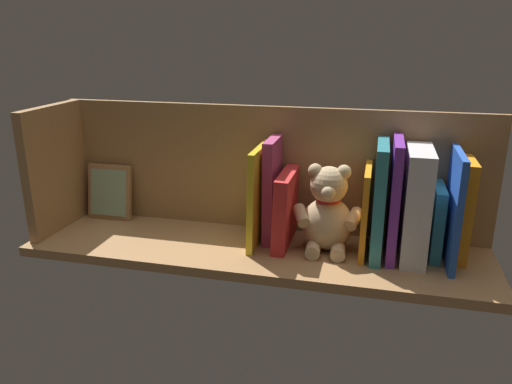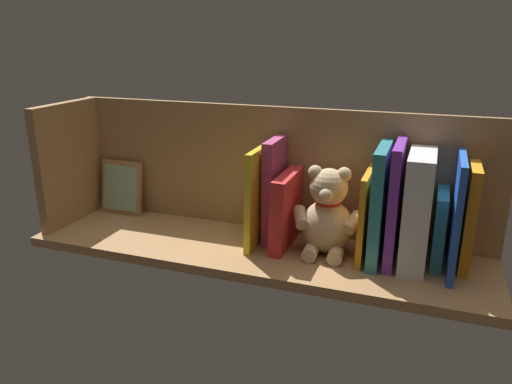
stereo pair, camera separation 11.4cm
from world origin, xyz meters
The scene contains 15 objects.
ground_plane centered at (0.00, 0.00, -1.10)cm, with size 108.18×29.09×2.20cm, color #A87A4C.
shelf_back_panel centered at (0.00, -12.30, 15.69)cm, with size 108.18×1.50×31.37cm, color #9A7348.
shelf_side_divider centered at (52.09, 0.00, 15.69)cm, with size 2.40×23.09×31.37cm, color #A87A4C.
book_0 centered at (-45.79, -5.13, 11.27)cm, with size 2.13×12.04×22.53cm, color orange.
book_1 centered at (-43.08, -2.32, 12.40)cm, with size 1.39×17.65×24.80cm, color blue.
book_2 centered at (-40.26, -4.91, 8.15)cm, with size 2.33×12.48×16.31cm, color teal.
dictionary_thick_white centered at (-35.42, -2.86, 12.41)cm, with size 5.43×16.38×24.81cm, color silver.
book_3 centered at (-30.74, -3.09, 13.28)cm, with size 2.00×16.12×26.55cm, color purple.
book_4 centered at (-27.55, -2.72, 12.85)cm, with size 2.46×16.85×25.71cm, color teal.
book_5 centered at (-24.70, -3.24, 9.94)cm, with size 1.32×15.82×19.87cm, color orange.
teddy_bear centered at (-16.34, -2.28, 8.96)cm, with size 16.50×13.49×20.37cm.
book_6 centered at (-6.45, -2.96, 8.82)cm, with size 3.19×16.37×17.64cm, color red.
book_7 centered at (-2.67, -5.28, 12.44)cm, with size 2.43×11.74×24.88cm, color #B23F72.
book_8 centered at (0.26, -2.65, 11.72)cm, with size 1.51×16.99×23.44cm, color yellow.
picture_frame_leaning centered at (42.92, -8.90, 7.28)cm, with size 12.29×3.91×14.78cm.
Camera 2 is at (-37.03, 102.01, 48.58)cm, focal length 34.91 mm.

